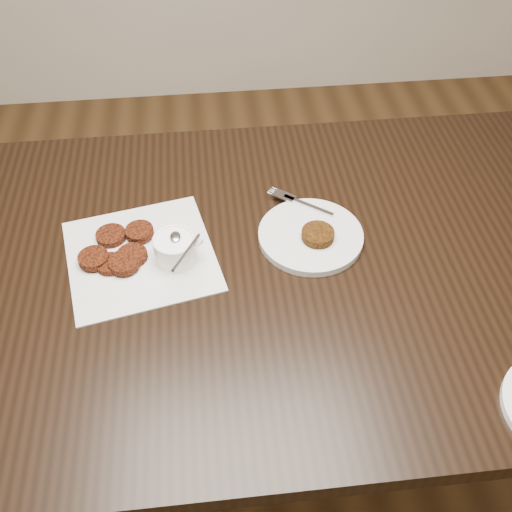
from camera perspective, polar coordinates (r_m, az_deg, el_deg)
The scene contains 6 objects.
floor at distance 1.72m, azimuth -0.96°, elevation -20.71°, with size 4.00×4.00×0.00m, color brown.
table at distance 1.45m, azimuth 1.02°, elevation -10.53°, with size 1.43×0.92×0.75m, color black.
napkin at distance 1.18m, azimuth -11.27°, elevation 0.04°, with size 0.28×0.28×0.00m, color silver.
sauce_ramekin at distance 1.12m, azimuth -8.13°, elevation 1.74°, with size 0.11×0.11×0.12m, color white, non-canonical shape.
patty_cluster at distance 1.17m, azimuth -13.37°, elevation 0.13°, with size 0.20×0.20×0.02m, color #65220D, non-canonical shape.
plate_with_patty at distance 1.19m, azimuth 5.42°, elevation 2.28°, with size 0.21×0.21×0.03m, color silver, non-canonical shape.
Camera 1 is at (-0.04, -0.66, 1.59)m, focal length 40.65 mm.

